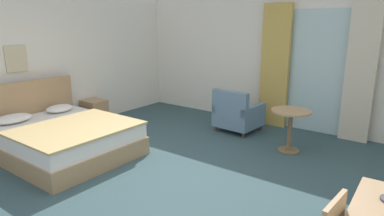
# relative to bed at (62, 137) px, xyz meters

# --- Properties ---
(ground) EXTENTS (6.74, 7.19, 0.10)m
(ground) POSITION_rel_bed_xyz_m (1.87, 0.33, -0.33)
(ground) COLOR #334C51
(wall_back) EXTENTS (6.34, 0.12, 2.61)m
(wall_back) POSITION_rel_bed_xyz_m (1.87, 3.67, 1.02)
(wall_back) COLOR white
(wall_back) RESTS_ON ground
(wall_left) EXTENTS (0.12, 6.79, 2.61)m
(wall_left) POSITION_rel_bed_xyz_m (-1.24, 0.33, 1.02)
(wall_left) COLOR white
(wall_left) RESTS_ON ground
(balcony_glass_door) EXTENTS (1.11, 0.02, 2.30)m
(balcony_glass_door) POSITION_rel_bed_xyz_m (2.81, 3.59, 0.86)
(balcony_glass_door) COLOR silver
(balcony_glass_door) RESTS_ON ground
(curtain_panel_left) EXTENTS (0.57, 0.10, 2.42)m
(curtain_panel_left) POSITION_rel_bed_xyz_m (2.04, 3.49, 0.92)
(curtain_panel_left) COLOR tan
(curtain_panel_left) RESTS_ON ground
(curtain_panel_right) EXTENTS (0.49, 0.10, 2.42)m
(curtain_panel_right) POSITION_rel_bed_xyz_m (3.59, 3.49, 0.92)
(curtain_panel_right) COLOR beige
(curtain_panel_right) RESTS_ON ground
(bed) EXTENTS (2.11, 1.74, 1.08)m
(bed) POSITION_rel_bed_xyz_m (0.00, 0.00, 0.00)
(bed) COLOR tan
(bed) RESTS_ON ground
(nightstand) EXTENTS (0.45, 0.40, 0.51)m
(nightstand) POSITION_rel_bed_xyz_m (-0.93, 1.34, -0.03)
(nightstand) COLOR tan
(nightstand) RESTS_ON ground
(armchair_by_window) EXTENTS (0.80, 0.81, 0.83)m
(armchair_by_window) POSITION_rel_bed_xyz_m (1.66, 2.70, 0.04)
(armchair_by_window) COLOR slate
(armchair_by_window) RESTS_ON ground
(round_cafe_table) EXTENTS (0.63, 0.63, 0.70)m
(round_cafe_table) POSITION_rel_bed_xyz_m (2.86, 2.28, 0.23)
(round_cafe_table) COLOR tan
(round_cafe_table) RESTS_ON ground
(framed_picture) EXTENTS (0.03, 0.37, 0.45)m
(framed_picture) POSITION_rel_bed_xyz_m (-1.16, 0.00, 1.17)
(framed_picture) COLOR beige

